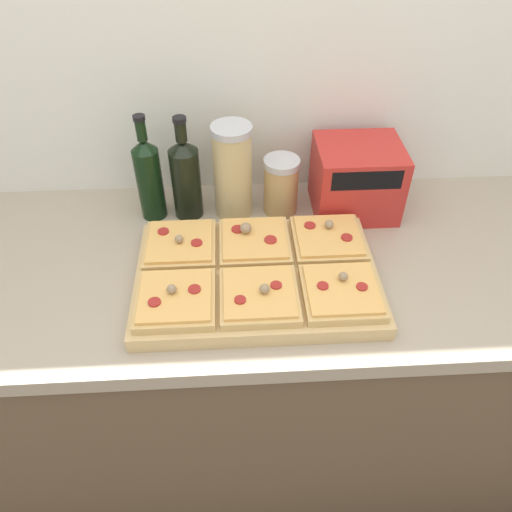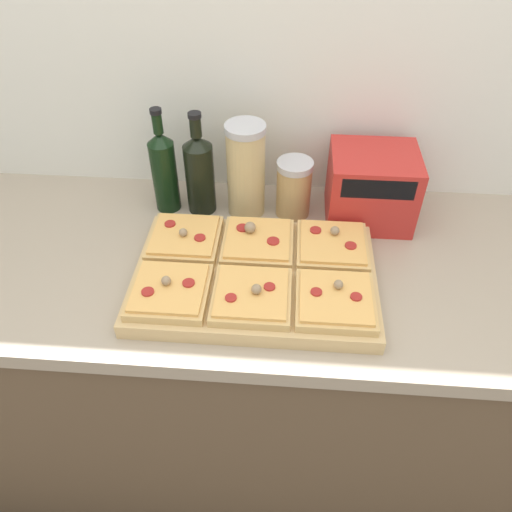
{
  "view_description": "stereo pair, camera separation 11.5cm",
  "coord_description": "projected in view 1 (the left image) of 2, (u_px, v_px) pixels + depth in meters",
  "views": [
    {
      "loc": [
        -0.09,
        -0.59,
        1.75
      ],
      "look_at": [
        -0.04,
        0.26,
        0.98
      ],
      "focal_mm": 35.0,
      "sensor_mm": 36.0,
      "label": 1
    },
    {
      "loc": [
        0.03,
        -0.59,
        1.75
      ],
      "look_at": [
        -0.04,
        0.26,
        0.98
      ],
      "focal_mm": 35.0,
      "sensor_mm": 36.0,
      "label": 2
    }
  ],
  "objects": [
    {
      "name": "pizza_slice_front_right",
      "position": [
        342.0,
        292.0,
        1.07
      ],
      "size": [
        0.17,
        0.17,
        0.05
      ],
      "color": "tan",
      "rests_on": "cutting_board"
    },
    {
      "name": "wall_back",
      "position": [
        261.0,
        70.0,
        1.28
      ],
      "size": [
        6.0,
        0.06,
        2.5
      ],
      "color": "silver",
      "rests_on": "ground_plane"
    },
    {
      "name": "grain_jar_tall",
      "position": [
        233.0,
        171.0,
        1.29
      ],
      "size": [
        0.1,
        0.1,
        0.26
      ],
      "color": "tan",
      "rests_on": "kitchen_counter"
    },
    {
      "name": "grain_jar_short",
      "position": [
        281.0,
        186.0,
        1.32
      ],
      "size": [
        0.09,
        0.09,
        0.16
      ],
      "color": "tan",
      "rests_on": "kitchen_counter"
    },
    {
      "name": "kitchen_counter",
      "position": [
        267.0,
        368.0,
        1.54
      ],
      "size": [
        2.63,
        0.67,
        0.92
      ],
      "color": "brown",
      "rests_on": "ground_plane"
    },
    {
      "name": "pizza_slice_back_left",
      "position": [
        180.0,
        244.0,
        1.19
      ],
      "size": [
        0.17,
        0.17,
        0.05
      ],
      "color": "tan",
      "rests_on": "cutting_board"
    },
    {
      "name": "cutting_board",
      "position": [
        257.0,
        277.0,
        1.15
      ],
      "size": [
        0.55,
        0.37,
        0.04
      ],
      "primitive_type": "cube",
      "color": "tan",
      "rests_on": "kitchen_counter"
    },
    {
      "name": "pizza_slice_back_right",
      "position": [
        328.0,
        239.0,
        1.21
      ],
      "size": [
        0.17,
        0.17,
        0.05
      ],
      "color": "tan",
      "rests_on": "cutting_board"
    },
    {
      "name": "wine_bottle",
      "position": [
        186.0,
        177.0,
        1.29
      ],
      "size": [
        0.08,
        0.08,
        0.28
      ],
      "color": "black",
      "rests_on": "kitchen_counter"
    },
    {
      "name": "olive_oil_bottle",
      "position": [
        149.0,
        177.0,
        1.28
      ],
      "size": [
        0.07,
        0.07,
        0.29
      ],
      "color": "black",
      "rests_on": "kitchen_counter"
    },
    {
      "name": "pizza_slice_front_center",
      "position": [
        259.0,
        295.0,
        1.07
      ],
      "size": [
        0.17,
        0.17,
        0.05
      ],
      "color": "tan",
      "rests_on": "cutting_board"
    },
    {
      "name": "toaster_oven",
      "position": [
        356.0,
        179.0,
        1.32
      ],
      "size": [
        0.24,
        0.19,
        0.19
      ],
      "color": "red",
      "rests_on": "kitchen_counter"
    },
    {
      "name": "pizza_slice_front_left",
      "position": [
        176.0,
        299.0,
        1.06
      ],
      "size": [
        0.17,
        0.17,
        0.05
      ],
      "color": "tan",
      "rests_on": "cutting_board"
    },
    {
      "name": "pizza_slice_back_center",
      "position": [
        254.0,
        241.0,
        1.2
      ],
      "size": [
        0.17,
        0.17,
        0.06
      ],
      "color": "tan",
      "rests_on": "cutting_board"
    }
  ]
}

